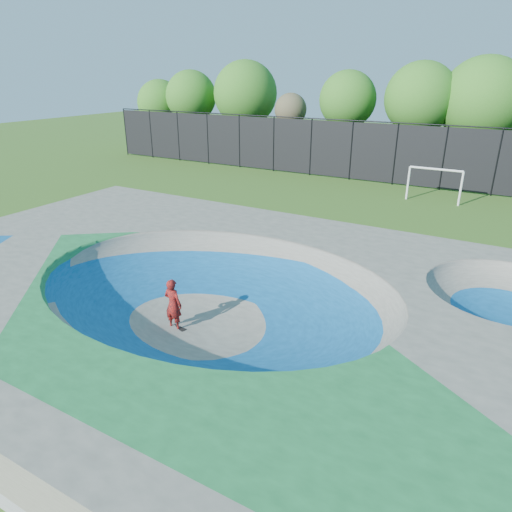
{
  "coord_description": "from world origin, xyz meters",
  "views": [
    {
      "loc": [
        7.0,
        -9.74,
        7.05
      ],
      "look_at": [
        -0.26,
        3.0,
        1.1
      ],
      "focal_mm": 32.0,
      "sensor_mm": 36.0,
      "label": 1
    }
  ],
  "objects": [
    {
      "name": "skater",
      "position": [
        -0.88,
        -0.77,
        0.79
      ],
      "size": [
        0.58,
        0.38,
        1.59
      ],
      "primitive_type": "imported",
      "rotation": [
        0.0,
        0.0,
        3.14
      ],
      "color": "red",
      "rests_on": "ground"
    },
    {
      "name": "ground",
      "position": [
        0.0,
        0.0,
        0.0
      ],
      "size": [
        120.0,
        120.0,
        0.0
      ],
      "primitive_type": "plane",
      "color": "#2F5517",
      "rests_on": "ground"
    },
    {
      "name": "skateboard",
      "position": [
        -0.88,
        -0.77,
        0.03
      ],
      "size": [
        0.8,
        0.32,
        0.05
      ],
      "primitive_type": "cube",
      "rotation": [
        0.0,
        0.0,
        -0.13
      ],
      "color": "black",
      "rests_on": "ground"
    },
    {
      "name": "skate_deck",
      "position": [
        0.0,
        0.0,
        0.75
      ],
      "size": [
        22.0,
        14.0,
        1.5
      ],
      "primitive_type": "cube",
      "color": "gray",
      "rests_on": "ground"
    },
    {
      "name": "fence",
      "position": [
        0.0,
        21.0,
        2.1
      ],
      "size": [
        48.09,
        0.09,
        4.04
      ],
      "color": "black",
      "rests_on": "ground"
    },
    {
      "name": "treeline",
      "position": [
        1.93,
        25.92,
        5.08
      ],
      "size": [
        52.24,
        6.6,
        8.28
      ],
      "color": "#432C21",
      "rests_on": "ground"
    },
    {
      "name": "soccer_goal",
      "position": [
        3.13,
        17.65,
        1.37
      ],
      "size": [
        3.0,
        0.12,
        1.98
      ],
      "color": "white",
      "rests_on": "ground"
    }
  ]
}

